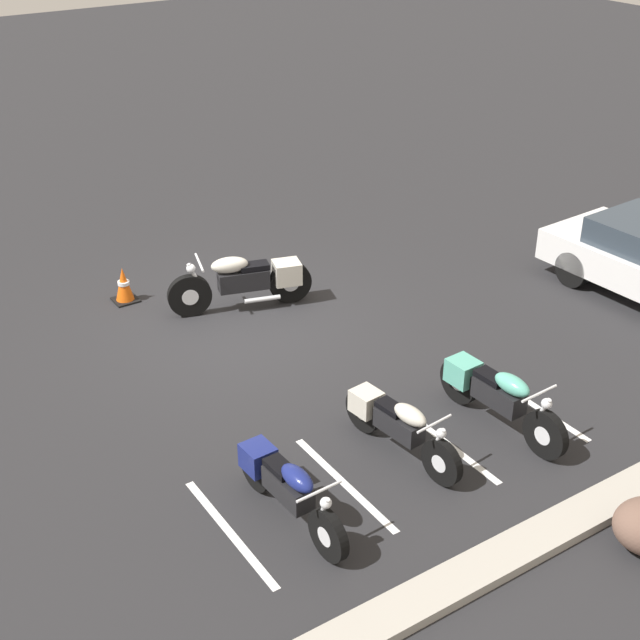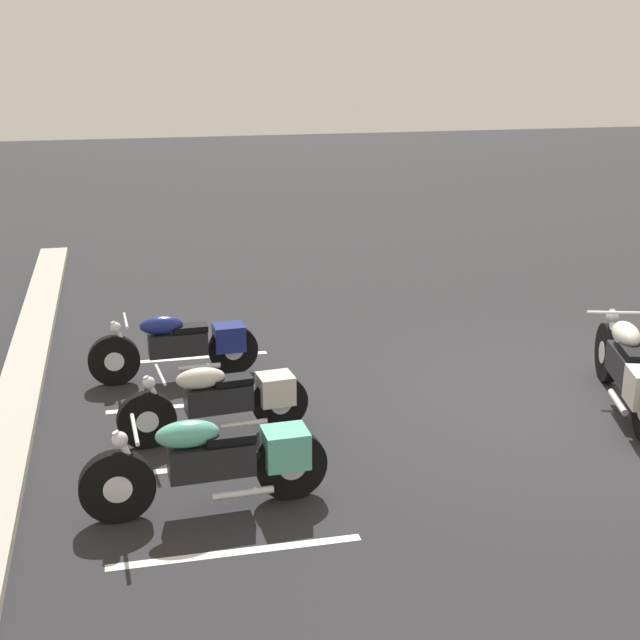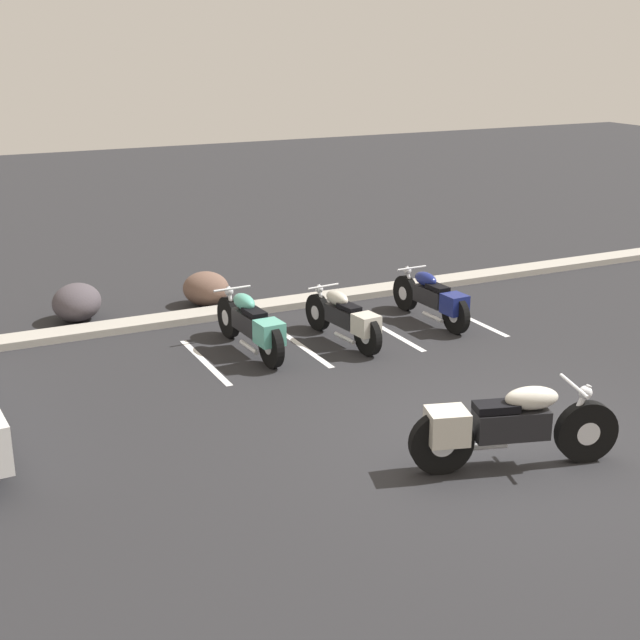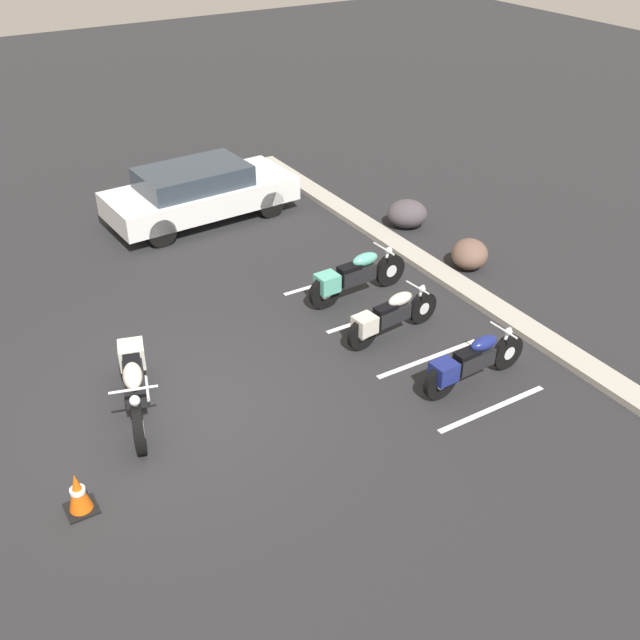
{
  "view_description": "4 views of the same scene",
  "coord_description": "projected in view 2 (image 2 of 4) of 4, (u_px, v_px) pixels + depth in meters",
  "views": [
    {
      "loc": [
        5.83,
        11.13,
        6.97
      ],
      "look_at": [
        -0.58,
        1.34,
        0.56
      ],
      "focal_mm": 50.0,
      "sensor_mm": 36.0,
      "label": 1
    },
    {
      "loc": [
        -8.65,
        4.87,
        4.02
      ],
      "look_at": [
        0.81,
        2.71,
        0.94
      ],
      "focal_mm": 50.0,
      "sensor_mm": 36.0,
      "label": 2
    },
    {
      "loc": [
        -6.19,
        -7.72,
        4.64
      ],
      "look_at": [
        -1.14,
        2.57,
        0.94
      ],
      "focal_mm": 50.0,
      "sensor_mm": 36.0,
      "label": 3
    },
    {
      "loc": [
        8.82,
        -2.86,
        7.3
      ],
      "look_at": [
        -0.12,
        2.57,
        0.74
      ],
      "focal_mm": 42.0,
      "sensor_mm": 36.0,
      "label": 4
    }
  ],
  "objects": [
    {
      "name": "stall_line_0",
      "position": [
        236.0,
        552.0,
        7.29
      ],
      "size": [
        0.1,
        2.1,
        0.0
      ],
      "primitive_type": "cube",
      "color": "white",
      "rests_on": "ground"
    },
    {
      "name": "parked_bike_1",
      "position": [
        224.0,
        399.0,
        9.29
      ],
      "size": [
        0.59,
        2.02,
        0.8
      ],
      "rotation": [
        0.0,
        0.0,
        1.68
      ],
      "color": "black",
      "rests_on": "ground"
    },
    {
      "name": "parked_bike_0",
      "position": [
        219.0,
        460.0,
        7.86
      ],
      "size": [
        0.62,
        2.2,
        0.87
      ],
      "rotation": [
        0.0,
        0.0,
        1.62
      ],
      "color": "black",
      "rests_on": "ground"
    },
    {
      "name": "ground",
      "position": [
        564.0,
        403.0,
        10.28
      ],
      "size": [
        60.0,
        60.0,
        0.0
      ],
      "primitive_type": "plane",
      "color": "#262628"
    },
    {
      "name": "concrete_curb",
      "position": [
        5.0,
        450.0,
        8.96
      ],
      "size": [
        18.0,
        0.5,
        0.12
      ],
      "primitive_type": "cube",
      "color": "#A8A399",
      "rests_on": "ground"
    },
    {
      "name": "stall_line_1",
      "position": [
        215.0,
        466.0,
        8.76
      ],
      "size": [
        0.1,
        2.1,
        0.0
      ],
      "primitive_type": "cube",
      "color": "white",
      "rests_on": "ground"
    },
    {
      "name": "motorcycle_cream_featured",
      "position": [
        630.0,
        370.0,
        9.88
      ],
      "size": [
        2.36,
        0.99,
        0.95
      ],
      "rotation": [
        0.0,
        0.0,
        -0.29
      ],
      "color": "black",
      "rests_on": "ground"
    },
    {
      "name": "stall_line_3",
      "position": [
        188.0,
        358.0,
        11.7
      ],
      "size": [
        0.1,
        2.1,
        0.0
      ],
      "primitive_type": "cube",
      "color": "white",
      "rests_on": "ground"
    },
    {
      "name": "stall_line_2",
      "position": [
        199.0,
        404.0,
        10.23
      ],
      "size": [
        0.1,
        2.1,
        0.0
      ],
      "primitive_type": "cube",
      "color": "white",
      "rests_on": "ground"
    },
    {
      "name": "parked_bike_2",
      "position": [
        183.0,
        344.0,
        10.91
      ],
      "size": [
        0.58,
        2.08,
        0.82
      ],
      "rotation": [
        0.0,
        0.0,
        1.62
      ],
      "color": "black",
      "rests_on": "ground"
    }
  ]
}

